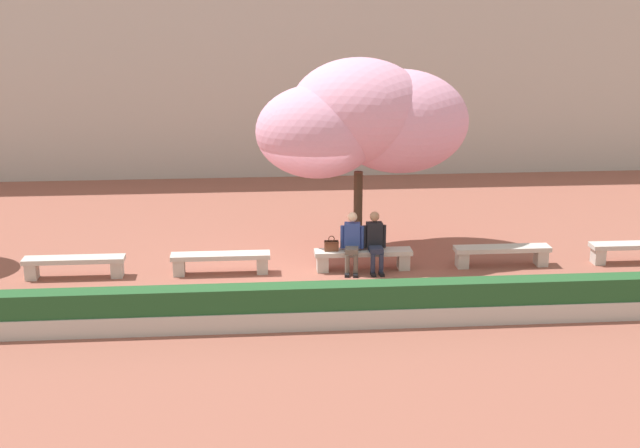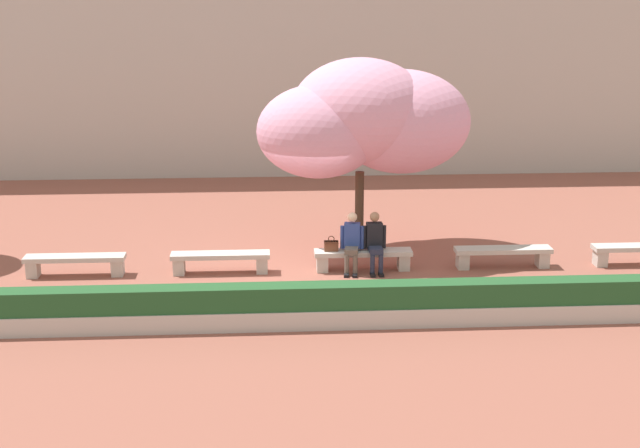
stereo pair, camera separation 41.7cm
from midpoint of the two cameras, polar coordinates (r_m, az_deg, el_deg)
name	(u,v)px [view 1 (the left image)]	position (r m, az deg, el deg)	size (l,w,h in m)	color
ground_plane	(292,272)	(19.26, -2.39, -3.07)	(100.00, 100.00, 0.00)	#8E5142
building_facade	(272,29)	(29.90, -3.53, 12.37)	(34.95, 4.00, 9.07)	#B7B2A8
stone_bench_near_west	(74,264)	(19.53, -16.05, -2.45)	(2.11, 0.43, 0.45)	#BCB7AD
stone_bench_center	(221,260)	(19.17, -7.00, -2.29)	(2.11, 0.43, 0.45)	#BCB7AD
stone_bench_near_east	(363,256)	(19.29, 2.16, -2.07)	(2.11, 0.43, 0.45)	#BCB7AD
stone_bench_east_end	(502,252)	(19.89, 10.98, -1.80)	(2.11, 0.43, 0.45)	#BCB7AD
stone_bench_far_east	(637,249)	(20.93, 19.11, -1.52)	(2.11, 0.43, 0.45)	#BCB7AD
person_seated_left	(352,240)	(19.10, 1.44, -1.03)	(0.51, 0.72, 1.29)	black
person_seated_right	(375,239)	(19.16, 2.92, -0.99)	(0.51, 0.69, 1.29)	black
handbag	(331,245)	(19.14, 0.11, -1.36)	(0.30, 0.15, 0.34)	brown
cherry_tree_main	(364,120)	(20.09, 2.23, 6.69)	(4.85, 3.00, 4.44)	#473323
planter_hedge_foreground	(302,307)	(16.15, -1.90, -5.31)	(19.69, 0.50, 0.80)	#BCB7AD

